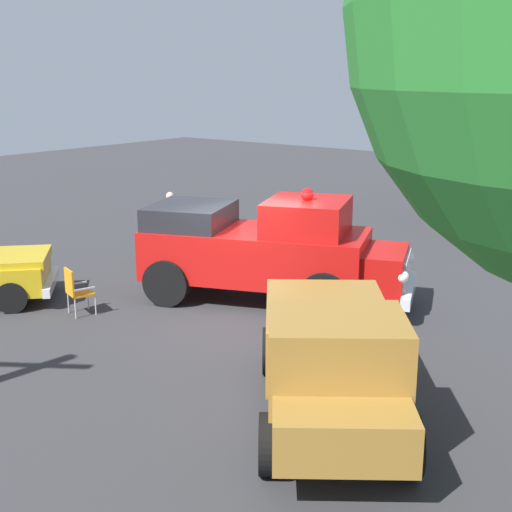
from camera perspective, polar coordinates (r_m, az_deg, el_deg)
ground_plane at (r=15.49m, az=-0.99°, el=-4.16°), size 60.00×60.00×0.00m
vintage_fire_truck at (r=15.68m, az=0.82°, el=0.63°), size 4.25×6.33×2.59m
parked_pickup at (r=10.39m, az=6.09°, el=-8.06°), size 4.93×4.29×1.90m
lawn_chair_near_truck at (r=19.02m, az=-8.61°, el=1.09°), size 0.61×0.60×1.02m
lawn_chair_by_car at (r=15.30m, az=-14.41°, el=-2.55°), size 0.63×0.63×1.02m
spectator_seated at (r=18.93m, az=-8.28°, el=1.37°), size 0.49×0.61×1.29m
spectator_standing at (r=20.51m, az=-6.92°, el=3.20°), size 0.50×0.54×1.68m
oak_tree_right at (r=24.22m, az=16.15°, el=14.01°), size 4.31×4.31×7.17m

